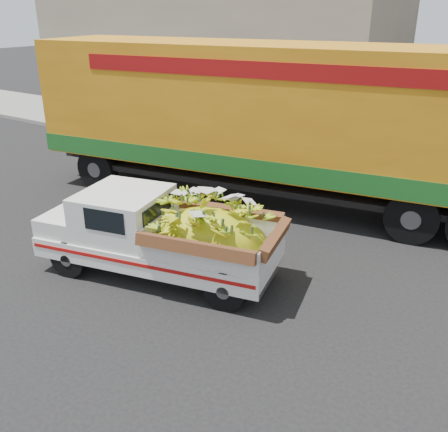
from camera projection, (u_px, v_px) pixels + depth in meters
The scene contains 6 objects.
ground at pixel (82, 261), 9.68m from camera, with size 100.00×100.00×0.00m, color black.
curb at pixel (268, 166), 15.22m from camera, with size 60.00×0.25×0.15m, color gray.
sidewalk at pixel (299, 151), 16.82m from camera, with size 60.00×4.00×0.14m, color gray.
building_left at pixel (209, 52), 24.52m from camera, with size 18.00×6.00×5.00m, color gray.
pickup_truck at pixel (174, 236), 8.82m from camera, with size 4.56×2.51×1.51m.
semi_trailer at pixel (272, 118), 11.83m from camera, with size 12.07×4.41×3.80m.
Camera 1 is at (7.11, -5.54, 4.56)m, focal length 40.00 mm.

